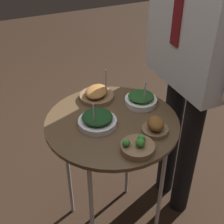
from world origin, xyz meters
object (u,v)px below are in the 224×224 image
Objects in this scene: bowl_roast_back_left at (155,126)px; bowl_broccoli_mid_right at (137,147)px; bowl_spinach_front_center at (97,120)px; bowl_roast_mid_left at (97,94)px; waiter_figure at (197,34)px; bowl_spinach_back_right at (141,99)px; serving_cart at (112,132)px.

bowl_broccoli_mid_right is (0.07, -0.13, -0.01)m from bowl_roast_back_left.
bowl_broccoli_mid_right is (0.23, 0.08, -0.01)m from bowl_spinach_front_center.
bowl_roast_back_left is at bearing 54.29° from bowl_spinach_front_center.
bowl_roast_mid_left is 0.56m from waiter_figure.
bowl_spinach_back_right is (-0.07, 0.26, -0.00)m from bowl_spinach_front_center.
bowl_spinach_front_center is 0.98× the size of bowl_roast_mid_left.
bowl_spinach_back_right is at bearing 105.36° from bowl_spinach_front_center.
bowl_spinach_back_right is 0.23m from bowl_roast_mid_left.
serving_cart is at bearing -2.10° from bowl_roast_mid_left.
bowl_broccoli_mid_right is at bearing -30.84° from bowl_spinach_back_right.
bowl_broccoli_mid_right is 0.08× the size of waiter_figure.
serving_cart is at bearing 89.90° from bowl_spinach_front_center.
bowl_spinach_front_center is at bearing -21.09° from bowl_roast_mid_left.
bowl_roast_mid_left reaches higher than bowl_roast_back_left.
bowl_spinach_front_center reaches higher than serving_cart.
bowl_broccoli_mid_right is 0.59m from waiter_figure.
waiter_figure is at bearing 121.41° from bowl_broccoli_mid_right.
bowl_roast_mid_left is at bearing 177.90° from serving_cart.
bowl_roast_back_left is 0.47m from waiter_figure.
bowl_spinach_back_right is 0.40m from waiter_figure.
serving_cart is at bearing -85.11° from waiter_figure.
bowl_roast_back_left is at bearing -58.11° from waiter_figure.
serving_cart is 0.24m from bowl_broccoli_mid_right.
waiter_figure is (0.17, 0.43, 0.31)m from bowl_roast_mid_left.
bowl_spinach_front_center is 0.27m from bowl_spinach_back_right.
bowl_spinach_back_right reaches higher than serving_cart.
bowl_spinach_back_right is at bearing 149.16° from bowl_broccoli_mid_right.
bowl_roast_back_left is 0.38m from bowl_roast_mid_left.
bowl_spinach_front_center is at bearing -125.71° from bowl_roast_back_left.
waiter_figure reaches higher than bowl_spinach_front_center.
bowl_spinach_front_center is at bearing -90.10° from serving_cart.
waiter_figure is (-0.19, 0.30, 0.30)m from bowl_roast_back_left.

